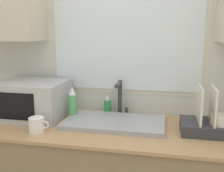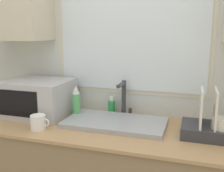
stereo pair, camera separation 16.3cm
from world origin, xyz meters
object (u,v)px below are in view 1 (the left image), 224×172
object	(u,v)px
microwave	(32,99)
spray_bottle	(73,103)
soap_bottle	(108,107)
mug_near_sink	(37,125)
dish_rack	(207,123)
faucet	(120,95)

from	to	relation	value
microwave	spray_bottle	world-z (taller)	microwave
microwave	soap_bottle	size ratio (longest dim) A/B	3.55
microwave	mug_near_sink	xyz separation A→B (m)	(0.18, -0.28, -0.08)
dish_rack	spray_bottle	xyz separation A→B (m)	(-0.91, 0.11, 0.05)
faucet	dish_rack	distance (m)	0.63
microwave	faucet	bearing A→B (deg)	13.43
faucet	dish_rack	size ratio (longest dim) A/B	0.91
faucet	soap_bottle	xyz separation A→B (m)	(-0.10, 0.02, -0.10)
faucet	microwave	world-z (taller)	faucet
microwave	dish_rack	xyz separation A→B (m)	(1.21, -0.08, -0.06)
microwave	spray_bottle	xyz separation A→B (m)	(0.30, 0.03, -0.02)
microwave	mug_near_sink	distance (m)	0.34
faucet	dish_rack	world-z (taller)	dish_rack
dish_rack	spray_bottle	bearing A→B (deg)	173.09
spray_bottle	faucet	bearing A→B (deg)	19.82
soap_bottle	spray_bottle	bearing A→B (deg)	-148.67
faucet	spray_bottle	distance (m)	0.35
faucet	microwave	xyz separation A→B (m)	(-0.62, -0.15, -0.02)
faucet	soap_bottle	bearing A→B (deg)	168.14
mug_near_sink	spray_bottle	bearing A→B (deg)	68.41
dish_rack	mug_near_sink	distance (m)	1.05
dish_rack	mug_near_sink	xyz separation A→B (m)	(-1.03, -0.20, -0.02)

